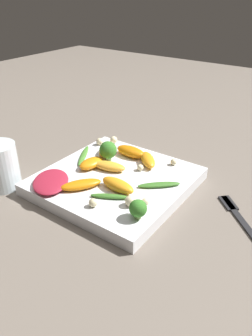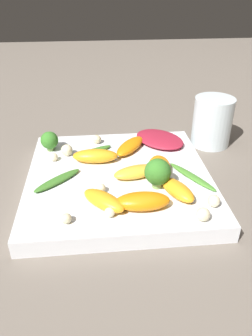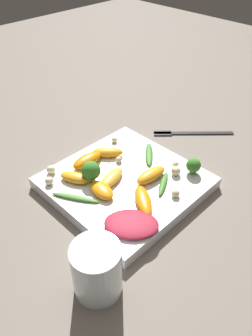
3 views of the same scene
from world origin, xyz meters
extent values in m
plane|color=#6B6056|center=(0.00, 0.00, 0.00)|extent=(2.40, 2.40, 0.00)
cube|color=white|center=(0.00, 0.00, 0.01)|extent=(0.27, 0.27, 0.02)
cylinder|color=silver|center=(0.18, 0.13, 0.04)|extent=(0.07, 0.07, 0.09)
cube|color=#262628|center=(-0.26, -0.02, 0.00)|extent=(0.15, 0.15, 0.01)
cube|color=#262628|center=(-0.20, -0.07, 0.00)|extent=(0.05, 0.05, 0.01)
ellipsoid|color=maroon|center=(0.08, 0.09, 0.03)|extent=(0.11, 0.11, 0.01)
ellipsoid|color=orange|center=(-0.03, -0.08, 0.03)|extent=(0.06, 0.06, 0.02)
ellipsoid|color=#FCAD33|center=(0.03, -0.01, 0.03)|extent=(0.07, 0.04, 0.02)
ellipsoid|color=orange|center=(0.07, -0.06, 0.03)|extent=(0.05, 0.07, 0.02)
ellipsoid|color=orange|center=(0.03, 0.07, 0.03)|extent=(0.07, 0.08, 0.01)
ellipsoid|color=orange|center=(0.02, -0.09, 0.04)|extent=(0.07, 0.03, 0.02)
ellipsoid|color=orange|center=(0.06, 0.00, 0.03)|extent=(0.04, 0.06, 0.02)
ellipsoid|color=orange|center=(-0.03, 0.04, 0.03)|extent=(0.07, 0.03, 0.02)
cylinder|color=#7A9E51|center=(-0.11, 0.08, 0.03)|extent=(0.01, 0.01, 0.01)
sphere|color=#387A28|center=(-0.11, 0.08, 0.04)|extent=(0.03, 0.03, 0.03)
cylinder|color=#7A9E51|center=(0.05, -0.04, 0.03)|extent=(0.01, 0.01, 0.02)
sphere|color=#387A28|center=(0.05, -0.04, 0.05)|extent=(0.04, 0.04, 0.04)
ellipsoid|color=#3D7528|center=(-0.04, 0.07, 0.03)|extent=(0.07, 0.05, 0.01)
ellipsoid|color=#47842D|center=(0.11, -0.02, 0.03)|extent=(0.06, 0.09, 0.01)
ellipsoid|color=#3D7528|center=(-0.09, -0.02, 0.03)|extent=(0.07, 0.07, 0.01)
sphere|color=beige|center=(0.12, -0.09, 0.03)|extent=(0.02, 0.02, 0.02)
sphere|color=beige|center=(-0.10, 0.05, 0.03)|extent=(0.01, 0.01, 0.01)
sphere|color=beige|center=(-0.07, -0.11, 0.03)|extent=(0.01, 0.01, 0.01)
sphere|color=beige|center=(-0.03, 0.10, 0.03)|extent=(0.02, 0.02, 0.02)
sphere|color=beige|center=(-0.08, 0.06, 0.03)|extent=(0.02, 0.02, 0.02)
sphere|color=beige|center=(-0.02, -0.10, 0.03)|extent=(0.01, 0.01, 0.01)
sphere|color=beige|center=(-0.03, -0.05, 0.03)|extent=(0.01, 0.01, 0.01)
sphere|color=beige|center=(0.09, -0.12, 0.03)|extent=(0.02, 0.02, 0.02)
camera|label=1|loc=(-0.34, 0.44, 0.36)|focal=35.00mm
camera|label=2|loc=(-0.03, -0.41, 0.29)|focal=35.00mm
camera|label=3|loc=(0.34, 0.35, 0.45)|focal=35.00mm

